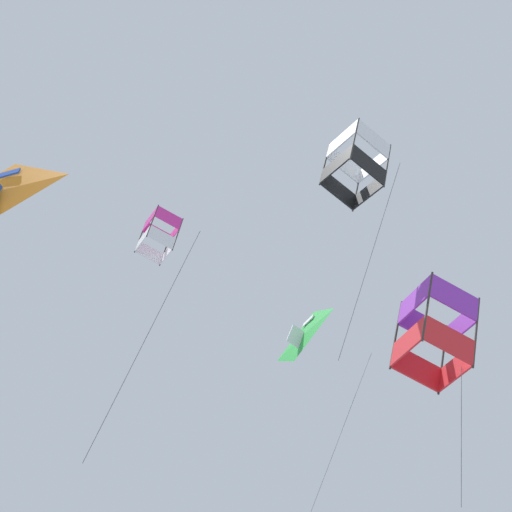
{
  "coord_description": "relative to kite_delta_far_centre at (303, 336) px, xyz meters",
  "views": [
    {
      "loc": [
        22.18,
        6.86,
        0.5
      ],
      "look_at": [
        4.33,
        1.66,
        15.1
      ],
      "focal_mm": 57.77,
      "sensor_mm": 36.0,
      "label": 1
    }
  ],
  "objects": [
    {
      "name": "kite_delta_far_centre",
      "position": [
        0.0,
        0.0,
        0.0
      ],
      "size": [
        4.13,
        3.69,
        9.03
      ],
      "rotation": [
        0.37,
        0.0,
        3.92
      ],
      "color": "green"
    },
    {
      "name": "kite_box_near_right",
      "position": [
        7.09,
        4.99,
        -5.16
      ],
      "size": [
        2.47,
        2.53,
        6.17
      ],
      "rotation": [
        0.28,
        0.0,
        3.86
      ],
      "color": "purple"
    },
    {
      "name": "kite_box_mid_left",
      "position": [
        7.71,
        3.51,
        0.58
      ],
      "size": [
        2.82,
        2.41,
        8.71
      ],
      "rotation": [
        0.26,
        0.0,
        4.07
      ],
      "color": "white"
    },
    {
      "name": "kite_box_highest",
      "position": [
        10.09,
        -1.48,
        -2.9
      ],
      "size": [
        2.12,
        1.95,
        7.53
      ],
      "rotation": [
        0.2,
        0.0,
        3.96
      ],
      "color": "#DB2D93"
    }
  ]
}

